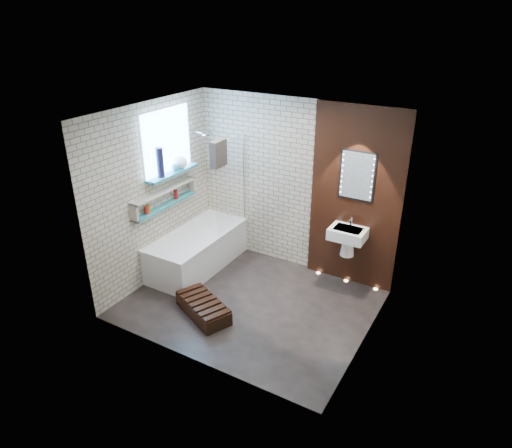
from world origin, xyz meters
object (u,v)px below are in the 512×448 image
Objects in this scene: bathtub at (198,250)px; bath_screen at (231,185)px; walnut_step at (203,308)px; led_mirror at (357,176)px; washbasin at (348,237)px.

bath_screen reaches higher than bathtub.
bath_screen is 1.91m from walnut_step.
walnut_step is (-1.36, -1.77, -1.56)m from led_mirror.
bathtub is 2.49× the size of led_mirror.
walnut_step is at bearing -130.25° from washbasin.
walnut_step is at bearing -50.51° from bathtub.
bath_screen is 1.89m from washbasin.
bathtub is at bearing 129.49° from walnut_step.
washbasin is at bearing 49.75° from walnut_step.
washbasin is at bearing 5.78° from bath_screen.
bath_screen is at bearing -174.22° from washbasin.
bath_screen is at bearing 107.79° from walnut_step.
led_mirror is (1.82, 0.34, 0.37)m from bath_screen.
led_mirror reaches higher than bath_screen.
led_mirror is 0.82× the size of walnut_step.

